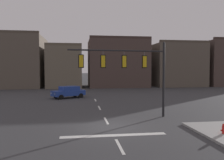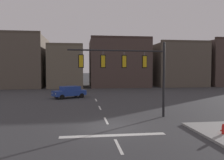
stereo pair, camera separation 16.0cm
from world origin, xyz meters
The scene contains 7 objects.
ground_plane centered at (0.00, 0.00, 0.00)m, with size 400.00×400.00×0.00m, color #353538.
stop_bar_paint centered at (0.00, -2.00, 0.00)m, with size 6.40×0.50×0.01m, color silver.
lane_centreline centered at (0.00, 2.00, 0.00)m, with size 0.16×26.40×0.01m.
signal_mast_near_side centered at (2.08, 2.67, 4.23)m, with size 7.92×0.82×6.22m.
car_lot_nearside centered at (-3.46, 16.64, 0.86)m, with size 4.72×3.70×1.61m.
fire_hydrant centered at (6.44, -3.07, 0.33)m, with size 0.40×0.30×0.75m.
building_row centered at (7.59, 37.20, 5.05)m, with size 59.88×12.69×11.33m.
Camera 2 is at (-1.90, -15.75, 4.00)m, focal length 37.60 mm.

